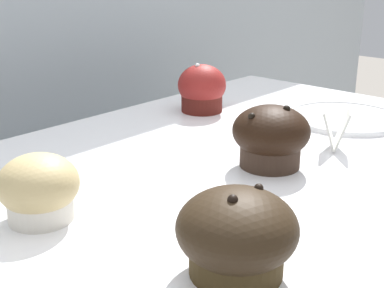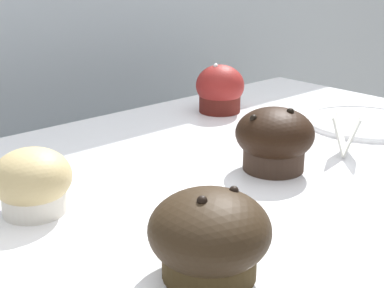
{
  "view_description": "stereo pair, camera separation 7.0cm",
  "coord_description": "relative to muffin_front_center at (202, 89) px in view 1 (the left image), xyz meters",
  "views": [
    {
      "loc": [
        -0.57,
        -0.45,
        1.19
      ],
      "look_at": [
        -0.08,
        -0.01,
        0.96
      ],
      "focal_mm": 50.0,
      "sensor_mm": 36.0,
      "label": 1
    },
    {
      "loc": [
        -0.52,
        -0.5,
        1.19
      ],
      "look_at": [
        -0.08,
        -0.01,
        0.96
      ],
      "focal_mm": 50.0,
      "sensor_mm": 36.0,
      "label": 2
    }
  ],
  "objects": [
    {
      "name": "muffin_front_left",
      "position": [
        -0.4,
        -0.39,
        -0.0
      ],
      "size": [
        0.11,
        0.11,
        0.09
      ],
      "color": "#3C2D16",
      "rests_on": "display_counter"
    },
    {
      "name": "muffin_front_center",
      "position": [
        0.0,
        0.0,
        0.0
      ],
      "size": [
        0.09,
        0.09,
        0.09
      ],
      "color": "#4F1813",
      "rests_on": "display_counter"
    },
    {
      "name": "wall_back",
      "position": [
        -0.17,
        0.4,
        -0.06
      ],
      "size": [
        3.2,
        0.1,
        1.8
      ],
      "primitive_type": "cube",
      "color": "#A8B2B7",
      "rests_on": "ground"
    },
    {
      "name": "muffin_back_left",
      "position": [
        -0.45,
        -0.16,
        -0.01
      ],
      "size": [
        0.09,
        0.09,
        0.08
      ],
      "color": "silver",
      "rests_on": "display_counter"
    },
    {
      "name": "muffin_back_right",
      "position": [
        -0.15,
        -0.26,
        0.0
      ],
      "size": [
        0.11,
        0.11,
        0.09
      ],
      "color": "#35251B",
      "rests_on": "display_counter"
    },
    {
      "name": "serving_plate",
      "position": [
        0.13,
        -0.23,
        -0.04
      ],
      "size": [
        0.21,
        0.21,
        0.01
      ],
      "color": "white",
      "rests_on": "display_counter"
    },
    {
      "name": "price_card",
      "position": [
        -0.03,
        -0.29,
        -0.01
      ],
      "size": [
        0.06,
        0.06,
        0.06
      ],
      "color": "white",
      "rests_on": "display_counter"
    }
  ]
}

